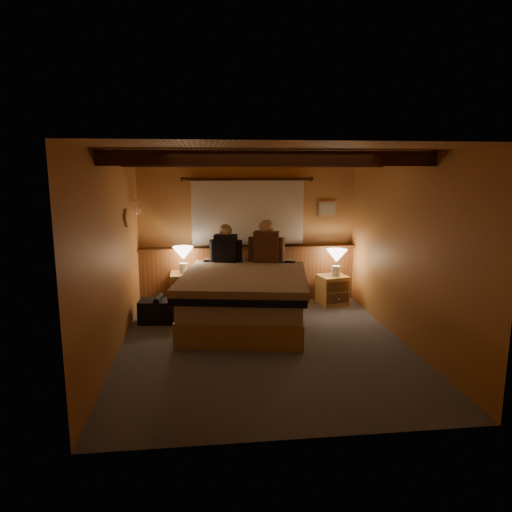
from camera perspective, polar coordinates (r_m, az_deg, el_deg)
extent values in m
plane|color=#545964|center=(5.92, 1.00, -11.01)|extent=(4.20, 4.20, 0.00)
plane|color=tan|center=(5.51, 1.08, 12.88)|extent=(4.20, 4.20, 0.00)
plane|color=#C68047|center=(7.66, -1.05, 3.24)|extent=(3.60, 0.00, 3.60)
plane|color=#C68047|center=(5.65, -17.38, 0.11)|extent=(0.00, 4.20, 4.20)
plane|color=#C68047|center=(6.10, 18.06, 0.82)|extent=(0.00, 4.20, 4.20)
plane|color=#C68047|center=(3.57, 5.54, -5.38)|extent=(3.60, 0.00, 3.60)
cube|color=brown|center=(7.73, -0.99, -2.34)|extent=(3.60, 0.12, 0.90)
cube|color=brown|center=(7.58, -0.96, 1.02)|extent=(3.60, 0.22, 0.04)
cylinder|color=#472111|center=(7.51, -1.02, 9.60)|extent=(2.10, 0.05, 0.05)
sphere|color=#472111|center=(7.49, -9.15, 9.47)|extent=(0.08, 0.08, 0.08)
sphere|color=#472111|center=(7.69, 6.91, 9.55)|extent=(0.08, 0.08, 0.08)
cube|color=white|center=(7.55, -1.01, 5.43)|extent=(1.85, 0.08, 1.05)
cube|color=#472111|center=(4.91, 2.03, 12.10)|extent=(3.60, 0.15, 0.16)
cube|color=#472111|center=(6.40, -0.02, 11.76)|extent=(3.60, 0.15, 0.16)
cylinder|color=white|center=(7.14, -14.80, 6.79)|extent=(0.03, 0.55, 0.03)
torus|color=white|center=(7.00, -14.68, 5.74)|extent=(0.01, 0.21, 0.21)
torus|color=white|center=(7.22, -14.43, 5.90)|extent=(0.01, 0.21, 0.21)
cube|color=tan|center=(7.85, 8.87, 5.86)|extent=(0.30, 0.03, 0.25)
cube|color=#BFB69D|center=(7.83, 8.89, 5.85)|extent=(0.24, 0.01, 0.19)
cube|color=tan|center=(6.69, -1.36, -6.95)|extent=(1.97, 2.41, 0.32)
cube|color=silver|center=(6.61, -1.37, -4.54)|extent=(1.93, 2.36, 0.26)
cube|color=black|center=(6.31, -1.58, -3.76)|extent=(1.96, 1.99, 0.09)
cube|color=#DA9995|center=(6.43, -1.48, -2.80)|extent=(2.03, 2.21, 0.13)
cube|color=silver|center=(7.42, -4.00, -1.17)|extent=(0.70, 0.47, 0.17)
cube|color=silver|center=(7.36, 2.35, -1.25)|extent=(0.70, 0.47, 0.17)
cube|color=tan|center=(7.45, -8.59, -4.25)|extent=(0.53, 0.48, 0.57)
cube|color=brown|center=(7.21, -8.62, -3.83)|extent=(0.47, 0.03, 0.20)
cube|color=brown|center=(7.27, -8.57, -5.57)|extent=(0.47, 0.03, 0.20)
cylinder|color=white|center=(7.21, -8.62, -3.83)|extent=(0.03, 0.03, 0.03)
cylinder|color=white|center=(7.27, -8.57, -5.57)|extent=(0.03, 0.03, 0.03)
cube|color=tan|center=(7.67, 9.52, -4.18)|extent=(0.51, 0.48, 0.48)
cube|color=brown|center=(7.49, 10.22, -3.81)|extent=(0.39, 0.10, 0.17)
cube|color=brown|center=(7.54, 10.17, -5.23)|extent=(0.39, 0.10, 0.17)
cylinder|color=white|center=(7.49, 10.22, -3.81)|extent=(0.04, 0.04, 0.03)
cylinder|color=white|center=(7.54, 10.17, -5.23)|extent=(0.04, 0.04, 0.03)
cylinder|color=silver|center=(7.38, -9.04, -1.50)|extent=(0.13, 0.13, 0.16)
cylinder|color=white|center=(7.36, -9.06, -0.67)|extent=(0.02, 0.02, 0.09)
cone|color=#FFE8C6|center=(7.33, -9.09, 0.37)|extent=(0.33, 0.33, 0.20)
cylinder|color=silver|center=(7.58, 10.00, -1.84)|extent=(0.13, 0.13, 0.17)
cylinder|color=white|center=(7.56, 10.03, -1.01)|extent=(0.02, 0.02, 0.09)
cone|color=#FFE8C6|center=(7.53, 10.06, 0.03)|extent=(0.34, 0.34, 0.21)
cube|color=black|center=(7.25, -3.79, 0.86)|extent=(0.39, 0.28, 0.47)
cylinder|color=black|center=(7.29, -5.37, 0.60)|extent=(0.11, 0.11, 0.37)
cylinder|color=black|center=(7.22, -2.19, 0.54)|extent=(0.11, 0.11, 0.37)
sphere|color=tan|center=(7.20, -3.82, 3.20)|extent=(0.21, 0.21, 0.21)
cube|color=#482D1D|center=(7.23, 1.30, 1.06)|extent=(0.44, 0.32, 0.52)
cylinder|color=#482D1D|center=(7.27, -0.48, 0.78)|extent=(0.12, 0.12, 0.41)
cylinder|color=#482D1D|center=(7.22, 3.10, 0.70)|extent=(0.12, 0.12, 0.41)
sphere|color=tan|center=(7.18, 1.32, 3.66)|extent=(0.23, 0.23, 0.23)
cube|color=black|center=(6.85, -12.05, -6.76)|extent=(0.58, 0.39, 0.33)
cylinder|color=black|center=(6.79, -12.11, -5.25)|extent=(0.12, 0.34, 0.09)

